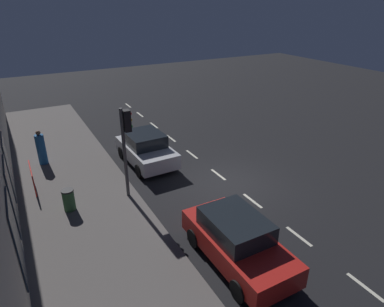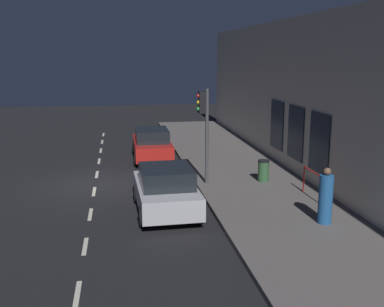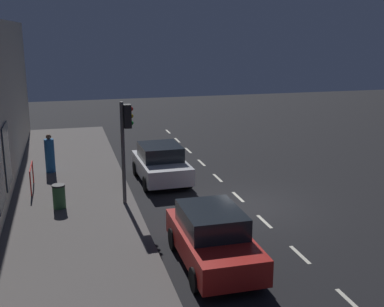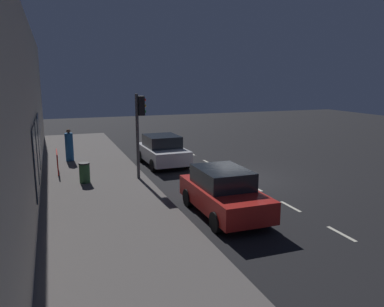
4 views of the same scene
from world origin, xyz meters
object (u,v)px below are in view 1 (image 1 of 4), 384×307
(parked_car_0, at_px, (237,240))
(pedestrian_0, at_px, (41,149))
(traffic_light, at_px, (126,136))
(parked_car_1, at_px, (146,149))
(trash_bin, at_px, (69,200))

(parked_car_0, distance_m, pedestrian_0, 10.97)
(traffic_light, relative_size, parked_car_1, 0.96)
(traffic_light, bearing_deg, parked_car_1, -123.07)
(parked_car_0, relative_size, trash_bin, 4.69)
(parked_car_0, xyz_separation_m, pedestrian_0, (4.47, -10.02, 0.15))
(parked_car_0, relative_size, parked_car_1, 1.05)
(traffic_light, distance_m, parked_car_1, 3.83)
(parked_car_1, bearing_deg, parked_car_0, 87.46)
(parked_car_0, distance_m, parked_car_1, 7.90)
(parked_car_0, height_order, parked_car_1, same)
(traffic_light, height_order, trash_bin, traffic_light)
(pedestrian_0, bearing_deg, parked_car_0, -14.45)
(traffic_light, relative_size, trash_bin, 4.30)
(parked_car_1, height_order, pedestrian_0, pedestrian_0)
(parked_car_1, bearing_deg, traffic_light, 55.36)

